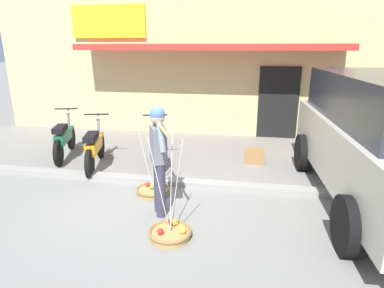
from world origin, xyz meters
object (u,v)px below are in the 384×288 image
(fruit_basket_left_side, at_px, (170,232))
(motorcycle_third_in_row, at_px, (156,148))
(fruit_basket_right_side, at_px, (153,190))
(wooden_crate, at_px, (254,156))
(motorcycle_second_in_row, at_px, (95,147))
(fruit_vendor, at_px, (159,154))
(motorcycle_nearest_shop, at_px, (64,139))

(fruit_basket_left_side, height_order, motorcycle_third_in_row, fruit_basket_left_side)
(fruit_basket_right_side, bearing_deg, wooden_crate, 48.20)
(motorcycle_second_in_row, distance_m, wooden_crate, 3.50)
(fruit_basket_left_side, height_order, motorcycle_second_in_row, fruit_basket_left_side)
(fruit_vendor, xyz_separation_m, motorcycle_nearest_shop, (-2.93, 2.21, -0.52))
(motorcycle_second_in_row, relative_size, motorcycle_third_in_row, 1.00)
(motorcycle_nearest_shop, xyz_separation_m, wooden_crate, (4.39, 0.40, -0.29))
(fruit_basket_right_side, bearing_deg, motorcycle_nearest_shop, 149.02)
(wooden_crate, bearing_deg, fruit_basket_right_side, -131.80)
(fruit_vendor, bearing_deg, wooden_crate, 60.91)
(motorcycle_second_in_row, relative_size, wooden_crate, 4.03)
(motorcycle_nearest_shop, bearing_deg, fruit_basket_left_side, -41.18)
(fruit_vendor, xyz_separation_m, wooden_crate, (1.45, 2.61, -0.82))
(fruit_basket_right_side, bearing_deg, fruit_vendor, -63.83)
(fruit_basket_right_side, height_order, motorcycle_nearest_shop, fruit_basket_right_side)
(fruit_basket_left_side, xyz_separation_m, motorcycle_second_in_row, (-2.23, 2.34, 0.38))
(fruit_basket_left_side, bearing_deg, motorcycle_second_in_row, 133.69)
(fruit_vendor, height_order, motorcycle_second_in_row, fruit_vendor)
(fruit_vendor, distance_m, motorcycle_third_in_row, 2.03)
(wooden_crate, bearing_deg, fruit_basket_left_side, -109.35)
(motorcycle_third_in_row, relative_size, wooden_crate, 4.02)
(fruit_basket_left_side, bearing_deg, fruit_basket_right_side, 116.33)
(fruit_basket_left_side, relative_size, fruit_basket_right_side, 1.00)
(fruit_basket_right_side, distance_m, motorcycle_third_in_row, 1.31)
(fruit_vendor, height_order, fruit_basket_left_side, fruit_vendor)
(motorcycle_second_in_row, bearing_deg, wooden_crate, 15.07)
(fruit_basket_left_side, height_order, motorcycle_nearest_shop, fruit_basket_left_side)
(fruit_vendor, xyz_separation_m, fruit_basket_left_side, (0.31, -0.63, -0.90))
(motorcycle_second_in_row, bearing_deg, fruit_basket_right_side, -33.67)
(fruit_basket_left_side, bearing_deg, fruit_vendor, 116.49)
(fruit_vendor, xyz_separation_m, motorcycle_third_in_row, (-0.60, 1.86, -0.52))
(motorcycle_second_in_row, distance_m, motorcycle_third_in_row, 1.32)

